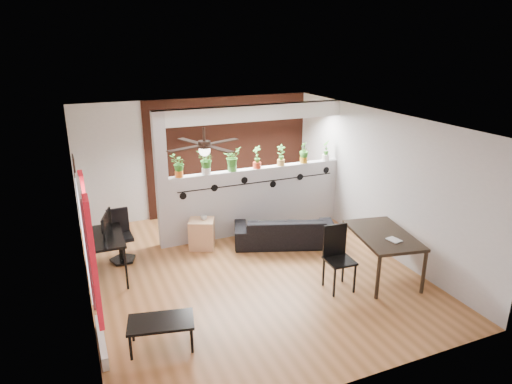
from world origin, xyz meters
name	(u,v)px	position (x,y,z in m)	size (l,w,h in m)	color
room_shell	(248,199)	(0.00, 0.00, 1.30)	(6.30, 7.10, 2.90)	#985E31
partition_wall	(257,200)	(0.80, 1.50, 0.68)	(3.60, 0.18, 1.35)	#BCBCC1
ceiling_header	(257,113)	(0.80, 1.50, 2.45)	(3.60, 0.18, 0.30)	white
pier_column	(162,182)	(-1.11, 1.50, 1.30)	(0.22, 0.20, 2.60)	#BCBCC1
brick_panel	(232,154)	(0.80, 2.97, 1.30)	(3.90, 0.05, 2.60)	#AE4C32
vine_decal	(259,182)	(0.80, 1.40, 1.08)	(3.31, 0.01, 0.30)	black
window_assembly	(87,242)	(-2.56, -1.20, 1.51)	(0.09, 1.30, 1.55)	white
baseboard_heater	(102,341)	(-2.54, -1.20, 0.09)	(0.08, 1.00, 0.18)	silver
corkboard	(78,199)	(-2.58, 0.95, 1.35)	(0.03, 0.60, 0.45)	#936D47
framed_art	(74,170)	(-2.58, 0.90, 1.85)	(0.03, 0.34, 0.44)	#8C7259
ceiling_fan	(204,147)	(-0.80, -0.30, 2.31)	(1.19, 1.19, 0.43)	black
potted_plant_0	(179,165)	(-0.78, 1.50, 1.58)	(0.28, 0.27, 0.43)	orange
potted_plant_1	(206,162)	(-0.25, 1.50, 1.59)	(0.31, 0.29, 0.46)	white
potted_plant_2	(232,159)	(0.27, 1.50, 1.60)	(0.32, 0.30, 0.47)	#3F8D33
potted_plant_3	(257,156)	(0.80, 1.50, 1.59)	(0.24, 0.28, 0.45)	red
potted_plant_4	(281,155)	(1.33, 1.50, 1.58)	(0.28, 0.26, 0.43)	gold
potted_plant_5	(304,152)	(1.85, 1.50, 1.58)	(0.29, 0.29, 0.44)	orange
potted_plant_6	(326,150)	(2.38, 1.50, 1.58)	(0.25, 0.27, 0.43)	white
sofa	(285,231)	(1.04, 0.70, 0.27)	(1.84, 0.73, 0.54)	black
cube_shelf	(202,234)	(-0.49, 1.16, 0.28)	(0.46, 0.41, 0.57)	tan
cup	(204,217)	(-0.44, 1.16, 0.61)	(0.12, 0.12, 0.09)	gray
computer_desk	(106,240)	(-2.25, 0.64, 0.69)	(0.57, 1.06, 0.76)	black
monitor	(104,227)	(-2.25, 0.79, 0.86)	(0.06, 0.33, 0.19)	black
office_chair	(121,239)	(-1.97, 1.22, 0.41)	(0.49, 0.49, 0.93)	black
dining_table	(383,238)	(1.97, -1.05, 0.68)	(1.10, 1.54, 0.77)	black
book	(390,241)	(1.87, -1.35, 0.78)	(0.16, 0.22, 0.02)	gray
folding_chair	(337,252)	(1.08, -1.07, 0.62)	(0.45, 0.45, 1.05)	black
coffee_table	(161,324)	(-1.82, -1.49, 0.35)	(0.92, 0.63, 0.39)	black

